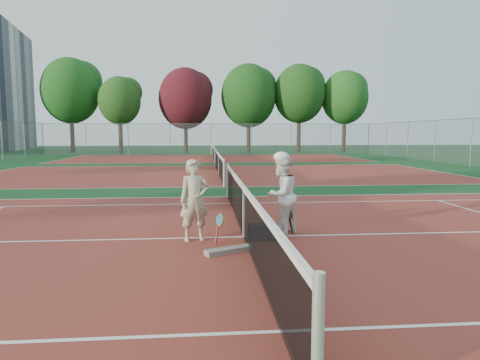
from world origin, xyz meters
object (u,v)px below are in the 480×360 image
(racket_spare, at_px, (275,237))
(sports_bag_navy, at_px, (259,232))
(racket_red, at_px, (219,228))
(racket_black_held, at_px, (288,221))
(player_a, at_px, (195,200))
(water_bottle, at_px, (278,233))
(player_b, at_px, (281,195))
(sports_bag_purple, at_px, (270,234))
(net_main, at_px, (244,212))

(racket_spare, height_order, sports_bag_navy, sports_bag_navy)
(racket_red, bearing_deg, racket_black_held, -17.54)
(player_a, bearing_deg, water_bottle, -18.14)
(player_b, distance_m, racket_spare, 0.92)
(water_bottle, bearing_deg, racket_black_held, 59.76)
(sports_bag_navy, xyz_separation_m, sports_bag_purple, (0.21, -0.04, -0.04))
(player_b, bearing_deg, racket_red, -18.58)
(sports_bag_purple, height_order, water_bottle, water_bottle)
(player_a, distance_m, racket_red, 0.74)
(racket_red, relative_size, sports_bag_navy, 1.51)
(racket_black_held, distance_m, water_bottle, 0.56)
(net_main, relative_size, sports_bag_navy, 28.07)
(player_b, distance_m, water_bottle, 0.82)
(net_main, relative_size, racket_spare, 18.40)
(racket_black_held, bearing_deg, sports_bag_purple, 8.56)
(player_b, xyz_separation_m, racket_red, (-1.28, -0.62, -0.52))
(player_b, xyz_separation_m, water_bottle, (-0.13, -0.46, -0.67))
(racket_red, height_order, water_bottle, racket_red)
(racket_red, height_order, racket_spare, racket_red)
(player_b, distance_m, sports_bag_purple, 0.87)
(sports_bag_navy, distance_m, sports_bag_purple, 0.22)
(sports_bag_purple, bearing_deg, racket_red, -168.42)
(racket_black_held, relative_size, sports_bag_navy, 1.46)
(racket_red, distance_m, racket_spare, 1.11)
(player_b, bearing_deg, net_main, -33.25)
(racket_spare, bearing_deg, player_b, -30.53)
(sports_bag_navy, xyz_separation_m, water_bottle, (0.36, -0.08, -0.00))
(net_main, distance_m, player_a, 1.03)
(racket_red, bearing_deg, player_a, 106.33)
(player_a, height_order, player_b, player_b)
(racket_black_held, relative_size, water_bottle, 1.91)
(racket_red, distance_m, sports_bag_purple, 1.03)
(player_b, bearing_deg, racket_black_held, 137.63)
(sports_bag_navy, bearing_deg, sports_bag_purple, -10.19)
(player_b, relative_size, racket_red, 2.77)
(racket_spare, relative_size, water_bottle, 1.99)
(net_main, distance_m, sports_bag_navy, 0.50)
(net_main, height_order, player_b, player_b)
(racket_red, bearing_deg, water_bottle, -33.55)
(net_main, height_order, sports_bag_navy, net_main)
(player_a, xyz_separation_m, player_b, (1.74, 0.33, 0.03))
(net_main, distance_m, water_bottle, 0.80)
(net_main, xyz_separation_m, sports_bag_purple, (0.49, -0.27, -0.40))
(player_a, height_order, racket_black_held, player_a)
(racket_black_held, xyz_separation_m, racket_spare, (-0.35, -0.49, -0.22))
(racket_black_held, bearing_deg, sports_bag_navy, -5.11)
(racket_red, distance_m, sports_bag_navy, 0.83)
(racket_black_held, xyz_separation_m, water_bottle, (-0.27, -0.47, -0.14))
(player_b, height_order, water_bottle, player_b)
(racket_red, xyz_separation_m, sports_bag_purple, (0.99, 0.20, -0.18))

